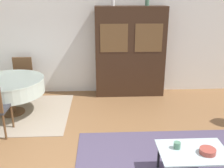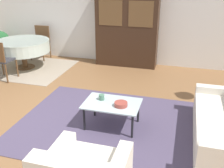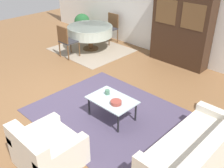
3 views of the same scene
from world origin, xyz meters
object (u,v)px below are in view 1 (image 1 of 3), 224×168
(display_cabinet, at_px, (130,52))
(vase_short, at_px, (147,1))
(coffee_table, at_px, (193,154))
(cup, at_px, (177,145))
(bowl, at_px, (208,151))
(dining_chair_far, at_px, (22,75))
(dining_table, at_px, (9,86))

(display_cabinet, bearing_deg, vase_short, 0.15)
(coffee_table, bearing_deg, cup, 159.71)
(cup, xyz_separation_m, bowl, (0.36, -0.13, -0.01))
(vase_short, bearing_deg, display_cabinet, -179.85)
(cup, relative_size, bowl, 0.44)
(dining_chair_far, bearing_deg, cup, 133.39)
(coffee_table, relative_size, vase_short, 4.05)
(bowl, distance_m, vase_short, 3.62)
(display_cabinet, bearing_deg, dining_table, -158.55)
(cup, bearing_deg, display_cabinet, 95.40)
(display_cabinet, distance_m, dining_chair_far, 2.56)
(dining_table, relative_size, dining_chair_far, 1.48)
(dining_chair_far, relative_size, vase_short, 4.20)
(display_cabinet, distance_m, cup, 3.11)
(dining_chair_far, relative_size, bowl, 4.53)
(dining_table, xyz_separation_m, dining_chair_far, (0.00, 0.90, -0.05))
(coffee_table, distance_m, display_cabinet, 3.22)
(dining_chair_far, relative_size, cup, 10.17)
(dining_table, xyz_separation_m, bowl, (3.15, -2.19, -0.13))
(cup, relative_size, vase_short, 0.41)
(display_cabinet, height_order, bowl, display_cabinet)
(dining_table, height_order, vase_short, vase_short)
(dining_table, bearing_deg, coffee_table, -35.45)
(coffee_table, xyz_separation_m, cup, (-0.20, 0.07, 0.09))
(dining_table, bearing_deg, vase_short, 19.02)
(coffee_table, relative_size, dining_chair_far, 0.96)
(display_cabinet, bearing_deg, cup, -84.60)
(dining_table, relative_size, bowl, 6.69)
(display_cabinet, distance_m, vase_short, 1.20)
(dining_table, distance_m, cup, 3.47)
(cup, distance_m, bowl, 0.38)
(bowl, height_order, vase_short, vase_short)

